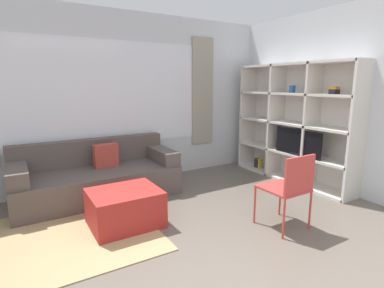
{
  "coord_description": "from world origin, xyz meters",
  "views": [
    {
      "loc": [
        -1.28,
        -1.38,
        1.61
      ],
      "look_at": [
        0.63,
        1.8,
        0.85
      ],
      "focal_mm": 28.0,
      "sensor_mm": 36.0,
      "label": 1
    }
  ],
  "objects": [
    {
      "name": "wall_back",
      "position": [
        0.0,
        3.31,
        1.36
      ],
      "size": [
        6.87,
        0.11,
        2.7
      ],
      "color": "silver",
      "rests_on": "ground_plane"
    },
    {
      "name": "wall_right",
      "position": [
        2.87,
        1.64,
        1.35
      ],
      "size": [
        0.07,
        4.48,
        2.7
      ],
      "primitive_type": "cube",
      "color": "silver",
      "rests_on": "ground_plane"
    },
    {
      "name": "area_rug",
      "position": [
        -1.13,
        1.81,
        0.01
      ],
      "size": [
        2.21,
        1.68,
        0.01
      ],
      "primitive_type": "cube",
      "color": "tan",
      "rests_on": "ground_plane"
    },
    {
      "name": "shelving_unit",
      "position": [
        2.67,
        1.93,
        0.94
      ],
      "size": [
        0.4,
        2.21,
        1.92
      ],
      "color": "silver",
      "rests_on": "ground_plane"
    },
    {
      "name": "couch_main",
      "position": [
        -0.33,
        2.82,
        0.29
      ],
      "size": [
        2.19,
        0.91,
        0.79
      ],
      "color": "#564C47",
      "rests_on": "ground_plane"
    },
    {
      "name": "ottoman",
      "position": [
        -0.29,
        1.76,
        0.21
      ],
      "size": [
        0.77,
        0.64,
        0.42
      ],
      "color": "#A82823",
      "rests_on": "ground_plane"
    },
    {
      "name": "folding_chair",
      "position": [
        1.23,
        0.74,
        0.52
      ],
      "size": [
        0.44,
        0.46,
        0.86
      ],
      "rotation": [
        0.0,
        0.0,
        3.14
      ],
      "color": "#CC3D38",
      "rests_on": "ground_plane"
    }
  ]
}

